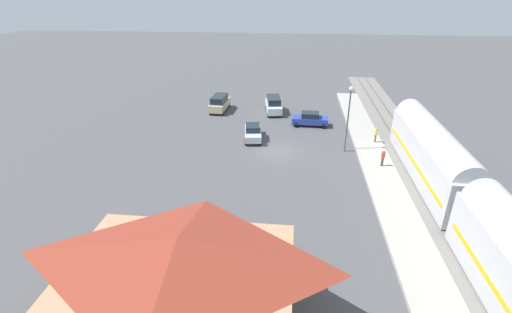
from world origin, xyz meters
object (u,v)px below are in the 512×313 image
object	(u,v)px
sedan_blue	(310,119)
suv_tan	(220,103)
suv_white	(274,105)
light_pole_near_platform	(349,111)
sedan_silver	(253,132)
passenger_train	(473,204)
pedestrian_on_platform	(383,157)
station_building	(181,275)
pedestrian_waiting_far	(376,134)

from	to	relation	value
sedan_blue	suv_tan	xyz separation A→B (m)	(12.53, -4.66, 0.27)
suv_white	light_pole_near_platform	size ratio (longest dim) A/B	0.72
sedan_silver	suv_white	xyz separation A→B (m)	(-1.78, -9.87, 0.27)
passenger_train	light_pole_near_platform	xyz separation A→B (m)	(6.80, -14.36, 1.67)
pedestrian_on_platform	suv_white	size ratio (longest dim) A/B	0.33
sedan_blue	station_building	bearing A→B (deg)	75.83
suv_tan	suv_white	world-z (taller)	same
suv_tan	sedan_blue	bearing A→B (deg)	159.58
pedestrian_on_platform	station_building	bearing A→B (deg)	52.98
passenger_train	suv_tan	size ratio (longest dim) A/B	6.89
sedan_silver	suv_white	bearing A→B (deg)	-100.23
suv_tan	light_pole_near_platform	bearing A→B (deg)	142.81
passenger_train	station_building	distance (m)	19.89
light_pole_near_platform	pedestrian_waiting_far	bearing A→B (deg)	-148.07
pedestrian_on_platform	sedan_blue	distance (m)	13.15
passenger_train	suv_white	size ratio (longest dim) A/B	6.74
suv_tan	station_building	bearing A→B (deg)	97.91
sedan_blue	suv_white	distance (m)	6.77
sedan_silver	passenger_train	bearing A→B (deg)	135.62
sedan_silver	light_pole_near_platform	distance (m)	11.11
station_building	suv_white	bearing A→B (deg)	-94.49
passenger_train	light_pole_near_platform	distance (m)	15.97
light_pole_near_platform	sedan_blue	bearing A→B (deg)	-64.81
sedan_blue	suv_tan	world-z (taller)	suv_tan
pedestrian_waiting_far	suv_tan	size ratio (longest dim) A/B	0.34
station_building	pedestrian_waiting_far	size ratio (longest dim) A/B	7.28
passenger_train	pedestrian_on_platform	bearing A→B (deg)	-70.96
pedestrian_waiting_far	sedan_silver	xyz separation A→B (m)	(13.80, -0.09, -0.40)
pedestrian_on_platform	passenger_train	bearing A→B (deg)	109.04
suv_white	light_pole_near_platform	bearing A→B (deg)	124.74
station_building	sedan_silver	size ratio (longest dim) A/B	2.65
suv_tan	suv_white	xyz separation A→B (m)	(-7.62, 0.01, 0.00)
suv_white	passenger_train	bearing A→B (deg)	119.88
sedan_silver	pedestrian_waiting_far	bearing A→B (deg)	179.63
passenger_train	station_building	bearing A→B (deg)	25.18
passenger_train	suv_tan	world-z (taller)	passenger_train
pedestrian_on_platform	suv_tan	size ratio (longest dim) A/B	0.34
pedestrian_on_platform	pedestrian_waiting_far	bearing A→B (deg)	-93.99
pedestrian_waiting_far	suv_tan	distance (m)	22.02
station_building	sedan_silver	bearing A→B (deg)	-92.20
passenger_train	light_pole_near_platform	world-z (taller)	light_pole_near_platform
sedan_blue	suv_tan	distance (m)	13.37
sedan_silver	suv_tan	world-z (taller)	suv_tan
pedestrian_on_platform	sedan_blue	world-z (taller)	pedestrian_on_platform
passenger_train	sedan_blue	size ratio (longest dim) A/B	7.59
station_building	sedan_silver	world-z (taller)	station_building
pedestrian_on_platform	pedestrian_waiting_far	size ratio (longest dim) A/B	1.00
pedestrian_on_platform	suv_tan	xyz separation A→B (m)	(19.22, -15.98, -0.13)
station_building	pedestrian_waiting_far	distance (m)	29.11
passenger_train	station_building	xyz separation A→B (m)	(18.00, 8.46, -0.23)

